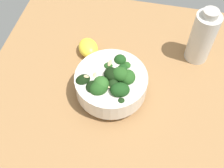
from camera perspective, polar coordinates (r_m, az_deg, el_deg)
ground_plane at (r=77.36cm, az=0.34°, el=-0.70°), size 68.94×68.94×4.33cm
bowl_of_broccoli at (r=69.63cm, az=-0.06°, el=0.22°), size 18.20×17.81×10.55cm
lemon_wedge at (r=81.01cm, az=-4.79°, el=7.22°), size 8.20×8.75×3.95cm
bottle_tall at (r=79.25cm, az=17.66°, el=8.99°), size 6.46×6.46×16.48cm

